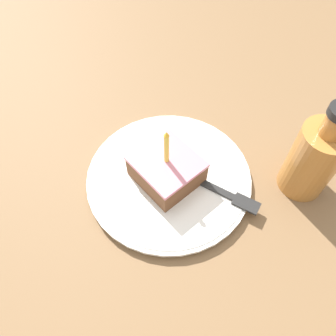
# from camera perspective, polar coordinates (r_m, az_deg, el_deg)

# --- Properties ---
(ground_plane) EXTENTS (2.40, 2.40, 0.04)m
(ground_plane) POSITION_cam_1_polar(r_m,az_deg,el_deg) (0.62, -0.44, -2.58)
(ground_plane) COLOR brown
(ground_plane) RESTS_ON ground
(plate) EXTENTS (0.29, 0.29, 0.02)m
(plate) POSITION_cam_1_polar(r_m,az_deg,el_deg) (0.59, 0.00, -1.80)
(plate) COLOR white
(plate) RESTS_ON ground_plane
(cake_slice) EXTENTS (0.10, 0.11, 0.12)m
(cake_slice) POSITION_cam_1_polar(r_m,az_deg,el_deg) (0.56, -0.23, -0.16)
(cake_slice) COLOR brown
(cake_slice) RESTS_ON plate
(fork) EXTENTS (0.07, 0.17, 0.00)m
(fork) POSITION_cam_1_polar(r_m,az_deg,el_deg) (0.57, 8.70, -3.83)
(fork) COLOR #262626
(fork) RESTS_ON plate
(bottle) EXTENTS (0.08, 0.08, 0.19)m
(bottle) POSITION_cam_1_polar(r_m,az_deg,el_deg) (0.58, 24.12, 1.54)
(bottle) COLOR #B27233
(bottle) RESTS_ON ground_plane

